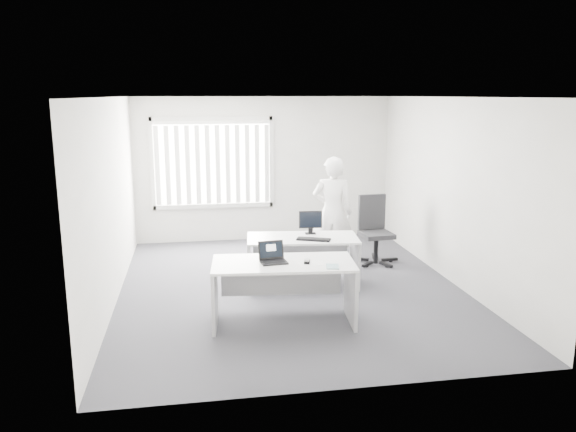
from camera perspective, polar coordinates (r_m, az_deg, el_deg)
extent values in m
plane|color=#4B4B52|center=(8.47, 0.26, -7.31)|extent=(6.00, 6.00, 0.00)
cube|color=silver|center=(11.04, -2.44, 4.77)|extent=(5.00, 0.02, 2.80)
cube|color=silver|center=(5.25, 5.94, -3.68)|extent=(5.00, 0.02, 2.80)
cube|color=silver|center=(8.07, -17.51, 1.43)|extent=(0.02, 6.00, 2.80)
cube|color=silver|center=(8.88, 16.37, 2.45)|extent=(0.02, 6.00, 2.80)
cube|color=silver|center=(7.98, 0.28, 11.99)|extent=(5.00, 6.00, 0.02)
cube|color=beige|center=(10.90, -7.66, 5.37)|extent=(2.32, 0.06, 1.76)
cube|color=silver|center=(6.98, -0.48, -4.82)|extent=(1.83, 0.98, 0.03)
cube|color=#ADADAF|center=(7.11, -7.46, -8.03)|extent=(0.11, 0.76, 0.77)
cube|color=#ADADAF|center=(7.22, 6.40, -7.69)|extent=(0.11, 0.76, 0.77)
cube|color=silver|center=(8.38, 1.48, -2.26)|extent=(1.72, 0.95, 0.03)
cube|color=#ADADAF|center=(8.46, -3.98, -4.80)|extent=(0.12, 0.71, 0.72)
cube|color=#ADADAF|center=(8.59, 6.82, -4.59)|extent=(0.12, 0.71, 0.72)
cylinder|color=black|center=(9.77, 8.88, -4.50)|extent=(0.71, 0.71, 0.09)
cylinder|color=black|center=(9.71, 8.92, -3.32)|extent=(0.08, 0.08, 0.50)
cube|color=black|center=(9.65, 8.97, -1.88)|extent=(0.55, 0.55, 0.08)
cube|color=black|center=(9.78, 8.50, 0.43)|extent=(0.49, 0.11, 0.60)
imported|color=silver|center=(9.34, 4.56, 0.42)|extent=(0.78, 0.64, 1.85)
cube|color=white|center=(6.91, 2.31, -4.86)|extent=(0.33, 0.26, 0.00)
cube|color=white|center=(6.80, 4.56, -5.13)|extent=(0.19, 0.23, 0.01)
cube|color=black|center=(8.21, 2.61, -2.39)|extent=(0.52, 0.35, 0.02)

